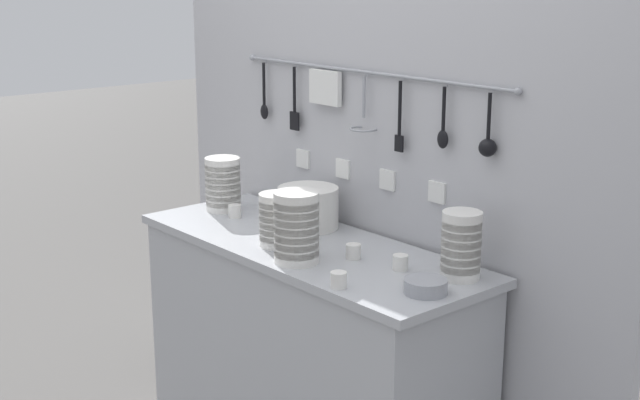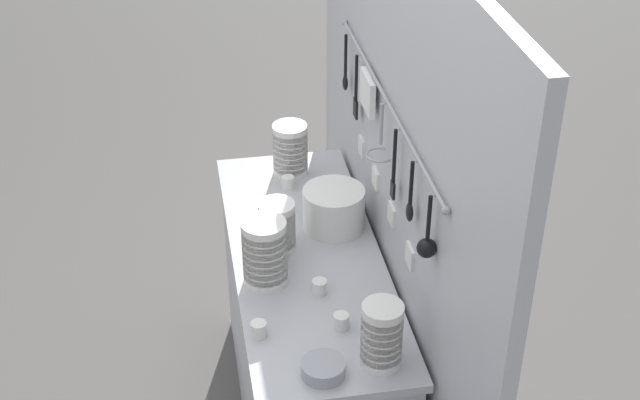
{
  "view_description": "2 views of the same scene",
  "coord_description": "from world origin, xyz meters",
  "px_view_note": "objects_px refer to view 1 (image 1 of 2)",
  "views": [
    {
      "loc": [
        2.25,
        -1.87,
        1.77
      ],
      "look_at": [
        0.04,
        0.02,
        1.0
      ],
      "focal_mm": 50.0,
      "sensor_mm": 36.0,
      "label": 1
    },
    {
      "loc": [
        2.45,
        -0.38,
        2.65
      ],
      "look_at": [
        0.05,
        0.04,
        1.08
      ],
      "focal_mm": 50.0,
      "sensor_mm": 36.0,
      "label": 2
    }
  ],
  "objects_px": {
    "bowl_stack_wide_centre": "(461,245)",
    "plate_stack": "(308,208)",
    "steel_mixing_bowl": "(426,286)",
    "cup_front_left": "(235,211)",
    "cup_edge_far": "(353,251)",
    "cup_mid_row": "(400,262)",
    "bowl_stack_nested_right": "(278,220)",
    "bowl_stack_back_corner": "(296,227)",
    "cup_beside_plates": "(339,280)",
    "bowl_stack_short_front": "(223,184)"
  },
  "relations": [
    {
      "from": "bowl_stack_wide_centre",
      "to": "cup_front_left",
      "type": "xyz_separation_m",
      "value": [
        -1.01,
        -0.12,
        -0.08
      ]
    },
    {
      "from": "plate_stack",
      "to": "cup_beside_plates",
      "type": "distance_m",
      "value": 0.64
    },
    {
      "from": "cup_front_left",
      "to": "bowl_stack_wide_centre",
      "type": "bearing_deg",
      "value": 7.07
    },
    {
      "from": "bowl_stack_back_corner",
      "to": "steel_mixing_bowl",
      "type": "xyz_separation_m",
      "value": [
        0.46,
        0.11,
        -0.1
      ]
    },
    {
      "from": "steel_mixing_bowl",
      "to": "cup_beside_plates",
      "type": "xyz_separation_m",
      "value": [
        -0.2,
        -0.16,
        0.0
      ]
    },
    {
      "from": "bowl_stack_short_front",
      "to": "cup_mid_row",
      "type": "xyz_separation_m",
      "value": [
        0.95,
        0.02,
        -0.08
      ]
    },
    {
      "from": "cup_beside_plates",
      "to": "cup_front_left",
      "type": "bearing_deg",
      "value": 165.6
    },
    {
      "from": "steel_mixing_bowl",
      "to": "cup_edge_far",
      "type": "bearing_deg",
      "value": 171.67
    },
    {
      "from": "cup_edge_far",
      "to": "steel_mixing_bowl",
      "type": "bearing_deg",
      "value": -8.33
    },
    {
      "from": "bowl_stack_short_front",
      "to": "plate_stack",
      "type": "distance_m",
      "value": 0.41
    },
    {
      "from": "steel_mixing_bowl",
      "to": "cup_edge_far",
      "type": "height_order",
      "value": "cup_edge_far"
    },
    {
      "from": "cup_front_left",
      "to": "plate_stack",
      "type": "bearing_deg",
      "value": 22.94
    },
    {
      "from": "steel_mixing_bowl",
      "to": "cup_front_left",
      "type": "height_order",
      "value": "cup_front_left"
    },
    {
      "from": "cup_edge_far",
      "to": "cup_mid_row",
      "type": "bearing_deg",
      "value": 11.51
    },
    {
      "from": "bowl_stack_wide_centre",
      "to": "cup_front_left",
      "type": "distance_m",
      "value": 1.02
    },
    {
      "from": "bowl_stack_wide_centre",
      "to": "cup_mid_row",
      "type": "bearing_deg",
      "value": -154.22
    },
    {
      "from": "plate_stack",
      "to": "cup_edge_far",
      "type": "height_order",
      "value": "plate_stack"
    },
    {
      "from": "bowl_stack_back_corner",
      "to": "cup_front_left",
      "type": "bearing_deg",
      "value": 164.31
    },
    {
      "from": "bowl_stack_nested_right",
      "to": "cup_beside_plates",
      "type": "relative_size",
      "value": 3.72
    },
    {
      "from": "bowl_stack_wide_centre",
      "to": "plate_stack",
      "type": "height_order",
      "value": "bowl_stack_wide_centre"
    },
    {
      "from": "plate_stack",
      "to": "cup_front_left",
      "type": "xyz_separation_m",
      "value": [
        -0.29,
        -0.12,
        -0.05
      ]
    },
    {
      "from": "plate_stack",
      "to": "bowl_stack_back_corner",
      "type": "bearing_deg",
      "value": -45.3
    },
    {
      "from": "bowl_stack_nested_right",
      "to": "cup_edge_far",
      "type": "xyz_separation_m",
      "value": [
        0.27,
        0.1,
        -0.07
      ]
    },
    {
      "from": "cup_beside_plates",
      "to": "plate_stack",
      "type": "bearing_deg",
      "value": 148.31
    },
    {
      "from": "plate_stack",
      "to": "cup_edge_far",
      "type": "xyz_separation_m",
      "value": [
        0.37,
        -0.12,
        -0.05
      ]
    },
    {
      "from": "bowl_stack_back_corner",
      "to": "plate_stack",
      "type": "xyz_separation_m",
      "value": [
        -0.28,
        0.28,
        -0.04
      ]
    },
    {
      "from": "bowl_stack_nested_right",
      "to": "cup_edge_far",
      "type": "distance_m",
      "value": 0.3
    },
    {
      "from": "cup_beside_plates",
      "to": "cup_edge_far",
      "type": "bearing_deg",
      "value": 128.18
    },
    {
      "from": "plate_stack",
      "to": "steel_mixing_bowl",
      "type": "xyz_separation_m",
      "value": [
        0.74,
        -0.17,
        -0.05
      ]
    },
    {
      "from": "bowl_stack_wide_centre",
      "to": "cup_edge_far",
      "type": "distance_m",
      "value": 0.38
    },
    {
      "from": "bowl_stack_back_corner",
      "to": "bowl_stack_nested_right",
      "type": "distance_m",
      "value": 0.19
    },
    {
      "from": "bowl_stack_back_corner",
      "to": "bowl_stack_nested_right",
      "type": "bearing_deg",
      "value": 160.44
    },
    {
      "from": "bowl_stack_nested_right",
      "to": "bowl_stack_short_front",
      "type": "bearing_deg",
      "value": 166.53
    },
    {
      "from": "bowl_stack_back_corner",
      "to": "cup_mid_row",
      "type": "bearing_deg",
      "value": 36.37
    },
    {
      "from": "bowl_stack_short_front",
      "to": "cup_beside_plates",
      "type": "height_order",
      "value": "bowl_stack_short_front"
    },
    {
      "from": "bowl_stack_wide_centre",
      "to": "cup_beside_plates",
      "type": "xyz_separation_m",
      "value": [
        -0.18,
        -0.34,
        -0.08
      ]
    },
    {
      "from": "cup_edge_far",
      "to": "cup_beside_plates",
      "type": "bearing_deg",
      "value": -51.82
    },
    {
      "from": "bowl_stack_back_corner",
      "to": "cup_edge_far",
      "type": "xyz_separation_m",
      "value": [
        0.09,
        0.16,
        -0.09
      ]
    },
    {
      "from": "bowl_stack_nested_right",
      "to": "cup_edge_far",
      "type": "bearing_deg",
      "value": 20.29
    },
    {
      "from": "cup_front_left",
      "to": "cup_mid_row",
      "type": "distance_m",
      "value": 0.84
    },
    {
      "from": "plate_stack",
      "to": "cup_mid_row",
      "type": "height_order",
      "value": "plate_stack"
    },
    {
      "from": "bowl_stack_back_corner",
      "to": "cup_beside_plates",
      "type": "height_order",
      "value": "bowl_stack_back_corner"
    },
    {
      "from": "bowl_stack_short_front",
      "to": "plate_stack",
      "type": "height_order",
      "value": "bowl_stack_short_front"
    },
    {
      "from": "plate_stack",
      "to": "cup_edge_far",
      "type": "distance_m",
      "value": 0.39
    },
    {
      "from": "cup_beside_plates",
      "to": "bowl_stack_back_corner",
      "type": "bearing_deg",
      "value": 168.4
    },
    {
      "from": "cup_front_left",
      "to": "steel_mixing_bowl",
      "type": "bearing_deg",
      "value": -2.74
    },
    {
      "from": "plate_stack",
      "to": "steel_mixing_bowl",
      "type": "relative_size",
      "value": 1.71
    },
    {
      "from": "bowl_stack_wide_centre",
      "to": "cup_mid_row",
      "type": "xyz_separation_m",
      "value": [
        -0.17,
        -0.08,
        -0.08
      ]
    },
    {
      "from": "bowl_stack_short_front",
      "to": "cup_edge_far",
      "type": "height_order",
      "value": "bowl_stack_short_front"
    },
    {
      "from": "plate_stack",
      "to": "steel_mixing_bowl",
      "type": "height_order",
      "value": "plate_stack"
    }
  ]
}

